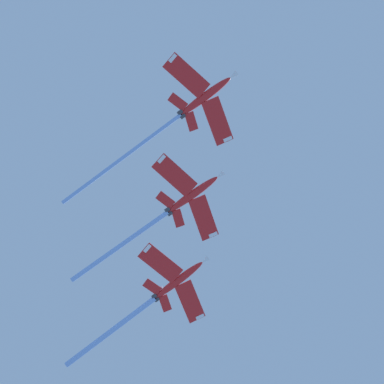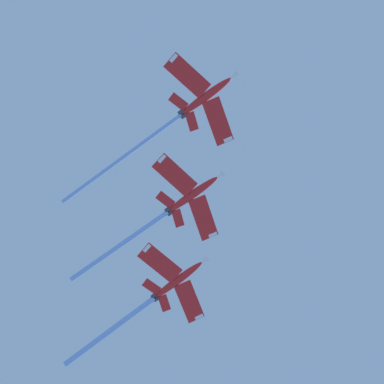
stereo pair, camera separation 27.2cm
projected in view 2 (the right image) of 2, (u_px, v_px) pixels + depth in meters
name	position (u px, v px, depth m)	size (l,w,h in m)	color
jet_lead	(187.00, 110.00, 107.60)	(20.71, 38.00, 11.93)	red
jet_second	(172.00, 209.00, 110.56)	(19.93, 33.07, 10.64)	red
jet_third	(154.00, 298.00, 113.72)	(19.33, 32.71, 10.50)	red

